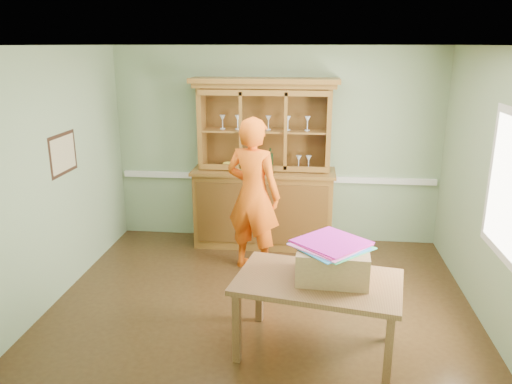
# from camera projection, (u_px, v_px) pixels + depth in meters

# --- Properties ---
(floor) EXTENTS (4.50, 4.50, 0.00)m
(floor) POSITION_uv_depth(u_px,v_px,m) (262.00, 304.00, 5.41)
(floor) COLOR #452E16
(floor) RESTS_ON ground
(ceiling) EXTENTS (4.50, 4.50, 0.00)m
(ceiling) POSITION_uv_depth(u_px,v_px,m) (262.00, 45.00, 4.64)
(ceiling) COLOR white
(ceiling) RESTS_ON wall_back
(wall_back) EXTENTS (4.50, 0.00, 4.50)m
(wall_back) POSITION_uv_depth(u_px,v_px,m) (276.00, 146.00, 6.93)
(wall_back) COLOR gray
(wall_back) RESTS_ON floor
(wall_left) EXTENTS (0.00, 4.00, 4.00)m
(wall_left) POSITION_uv_depth(u_px,v_px,m) (50.00, 178.00, 5.26)
(wall_left) COLOR gray
(wall_left) RESTS_ON floor
(wall_right) EXTENTS (0.00, 4.00, 4.00)m
(wall_right) POSITION_uv_depth(u_px,v_px,m) (495.00, 192.00, 4.79)
(wall_right) COLOR gray
(wall_right) RESTS_ON floor
(wall_front) EXTENTS (4.50, 0.00, 4.50)m
(wall_front) POSITION_uv_depth(u_px,v_px,m) (230.00, 271.00, 3.12)
(wall_front) COLOR gray
(wall_front) RESTS_ON floor
(chair_rail) EXTENTS (4.41, 0.05, 0.08)m
(chair_rail) POSITION_uv_depth(u_px,v_px,m) (276.00, 178.00, 7.03)
(chair_rail) COLOR white
(chair_rail) RESTS_ON wall_back
(framed_map) EXTENTS (0.03, 0.60, 0.46)m
(framed_map) POSITION_uv_depth(u_px,v_px,m) (64.00, 154.00, 5.49)
(framed_map) COLOR black
(framed_map) RESTS_ON wall_left
(window_panel) EXTENTS (0.03, 0.96, 1.36)m
(window_panel) POSITION_uv_depth(u_px,v_px,m) (506.00, 185.00, 4.46)
(window_panel) COLOR white
(window_panel) RESTS_ON wall_right
(china_hutch) EXTENTS (1.95, 0.64, 2.29)m
(china_hutch) POSITION_uv_depth(u_px,v_px,m) (264.00, 189.00, 6.85)
(china_hutch) COLOR brown
(china_hutch) RESTS_ON floor
(dining_table) EXTENTS (1.57, 1.11, 0.72)m
(dining_table) POSITION_uv_depth(u_px,v_px,m) (318.00, 288.00, 4.42)
(dining_table) COLOR brown
(dining_table) RESTS_ON floor
(cardboard_box) EXTENTS (0.64, 0.53, 0.29)m
(cardboard_box) POSITION_uv_depth(u_px,v_px,m) (333.00, 263.00, 4.38)
(cardboard_box) COLOR #A38254
(cardboard_box) RESTS_ON dining_table
(kite_stack) EXTENTS (0.75, 0.75, 0.04)m
(kite_stack) POSITION_uv_depth(u_px,v_px,m) (333.00, 244.00, 4.36)
(kite_stack) COLOR #3CCC82
(kite_stack) RESTS_ON cardboard_box
(person) EXTENTS (0.81, 0.67, 1.91)m
(person) POSITION_uv_depth(u_px,v_px,m) (253.00, 195.00, 6.04)
(person) COLOR #FF6110
(person) RESTS_ON floor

